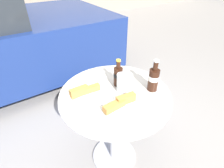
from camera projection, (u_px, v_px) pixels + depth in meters
ground_plane at (114, 155)px, 1.67m from camera, size 30.00×30.00×0.00m
bistro_table at (115, 110)px, 1.33m from camera, size 0.80×0.80×0.77m
cola_bottle_left at (118, 75)px, 1.26m from camera, size 0.07×0.07×0.21m
cola_bottle_right at (154, 79)px, 1.21m from camera, size 0.07×0.07×0.24m
drinking_glass at (122, 84)px, 1.21m from camera, size 0.07×0.07×0.14m
lunch_plate_near at (85, 92)px, 1.20m from camera, size 0.25×0.25×0.07m
lunch_plate_far at (120, 104)px, 1.10m from camera, size 0.23×0.22×0.07m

